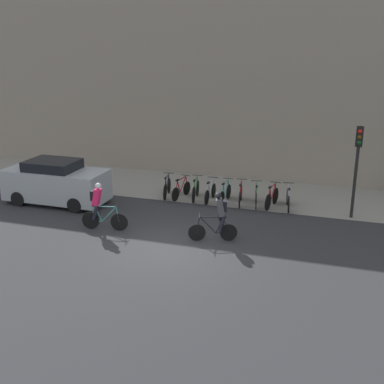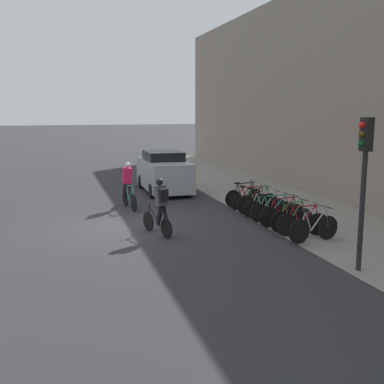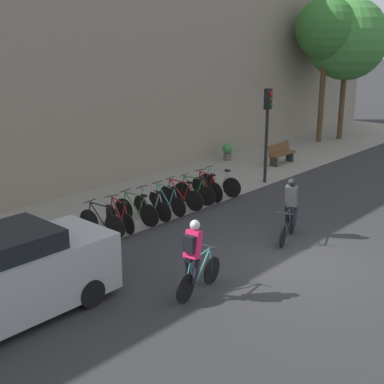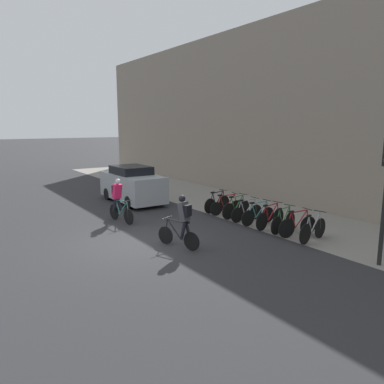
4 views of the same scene
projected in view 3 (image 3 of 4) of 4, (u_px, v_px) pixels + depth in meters
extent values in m
plane|color=#2B2B2D|center=(293.00, 263.00, 13.43)|extent=(200.00, 200.00, 0.00)
cube|color=gray|center=(118.00, 206.00, 17.75)|extent=(44.00, 4.50, 0.01)
cube|color=gray|center=(63.00, 62.00, 18.06)|extent=(44.00, 0.60, 9.15)
cylinder|color=black|center=(212.00, 270.00, 12.27)|extent=(0.65, 0.13, 0.65)
cylinder|color=black|center=(185.00, 288.00, 11.41)|extent=(0.65, 0.13, 0.65)
cylinder|color=teal|center=(203.00, 265.00, 11.90)|extent=(0.59, 0.13, 0.62)
cylinder|color=teal|center=(193.00, 272.00, 11.58)|extent=(0.28, 0.08, 0.58)
cylinder|color=teal|center=(200.00, 255.00, 11.72)|extent=(0.80, 0.16, 0.07)
cylinder|color=teal|center=(191.00, 285.00, 11.58)|extent=(0.44, 0.10, 0.05)
cylinder|color=teal|center=(188.00, 275.00, 11.40)|extent=(0.23, 0.06, 0.56)
cylinder|color=teal|center=(211.00, 259.00, 12.15)|extent=(0.13, 0.05, 0.59)
cylinder|color=black|center=(210.00, 246.00, 12.02)|extent=(0.10, 0.46, 0.03)
cube|color=black|center=(190.00, 260.00, 11.39)|extent=(0.21, 0.11, 0.06)
cube|color=#EA1E56|center=(193.00, 244.00, 11.38)|extent=(0.36, 0.36, 0.63)
sphere|color=silver|center=(195.00, 225.00, 11.32)|extent=(0.25, 0.25, 0.22)
cylinder|color=black|center=(196.00, 271.00, 11.44)|extent=(0.29, 0.15, 0.56)
cylinder|color=black|center=(187.00, 268.00, 11.56)|extent=(0.25, 0.14, 0.56)
cube|color=black|center=(189.00, 244.00, 11.25)|extent=(0.18, 0.28, 0.36)
cylinder|color=black|center=(283.00, 236.00, 14.36)|extent=(0.58, 0.22, 0.60)
cylinder|color=black|center=(292.00, 224.00, 15.31)|extent=(0.58, 0.22, 0.60)
cylinder|color=black|center=(287.00, 222.00, 14.60)|extent=(0.58, 0.23, 0.62)
cylinder|color=black|center=(290.00, 218.00, 14.96)|extent=(0.27, 0.12, 0.58)
cylinder|color=black|center=(288.00, 211.00, 14.63)|extent=(0.78, 0.29, 0.07)
cylinder|color=black|center=(291.00, 226.00, 15.13)|extent=(0.42, 0.17, 0.05)
cylinder|color=black|center=(292.00, 216.00, 15.15)|extent=(0.22, 0.10, 0.56)
cylinder|color=black|center=(284.00, 226.00, 14.31)|extent=(0.13, 0.07, 0.59)
cylinder|color=black|center=(285.00, 214.00, 14.26)|extent=(0.17, 0.45, 0.03)
cube|color=black|center=(292.00, 206.00, 14.97)|extent=(0.22, 0.14, 0.06)
cube|color=#3D3D42|center=(292.00, 196.00, 14.79)|extent=(0.40, 0.40, 0.63)
sphere|color=black|center=(292.00, 182.00, 14.60)|extent=(0.28, 0.28, 0.22)
cylinder|color=black|center=(287.00, 214.00, 15.04)|extent=(0.30, 0.19, 0.56)
cylinder|color=black|center=(295.00, 215.00, 14.96)|extent=(0.26, 0.18, 0.56)
cube|color=black|center=(293.00, 193.00, 14.90)|extent=(0.21, 0.29, 0.36)
cylinder|color=black|center=(89.00, 221.00, 15.41)|extent=(0.15, 0.68, 0.68)
cylinder|color=black|center=(115.00, 227.00, 14.92)|extent=(0.15, 0.68, 0.68)
cylinder|color=black|center=(97.00, 214.00, 15.16)|extent=(0.13, 0.54, 0.62)
cylinder|color=black|center=(107.00, 216.00, 14.98)|extent=(0.08, 0.26, 0.58)
cylinder|color=black|center=(100.00, 205.00, 15.03)|extent=(0.17, 0.72, 0.07)
cylinder|color=black|center=(110.00, 226.00, 15.02)|extent=(0.10, 0.39, 0.05)
cylinder|color=black|center=(112.00, 217.00, 14.88)|extent=(0.07, 0.21, 0.56)
cylinder|color=black|center=(89.00, 212.00, 15.31)|extent=(0.06, 0.12, 0.58)
cylinder|color=black|center=(90.00, 201.00, 15.19)|extent=(0.46, 0.11, 0.03)
cube|color=black|center=(109.00, 206.00, 14.84)|extent=(0.11, 0.21, 0.06)
cylinder|color=black|center=(111.00, 215.00, 16.03)|extent=(0.14, 0.60, 0.60)
cylinder|color=black|center=(129.00, 224.00, 15.26)|extent=(0.14, 0.60, 0.60)
cylinder|color=maroon|center=(117.00, 209.00, 15.68)|extent=(0.14, 0.55, 0.62)
cylinder|color=maroon|center=(123.00, 213.00, 15.41)|extent=(0.09, 0.26, 0.58)
cylinder|color=maroon|center=(118.00, 201.00, 15.52)|extent=(0.17, 0.74, 0.07)
cylinder|color=maroon|center=(125.00, 223.00, 15.42)|extent=(0.10, 0.40, 0.05)
cylinder|color=maroon|center=(127.00, 214.00, 15.25)|extent=(0.07, 0.21, 0.56)
cylinder|color=maroon|center=(111.00, 206.00, 15.91)|extent=(0.06, 0.12, 0.58)
cylinder|color=black|center=(112.00, 196.00, 15.79)|extent=(0.46, 0.11, 0.03)
cube|color=black|center=(125.00, 203.00, 15.23)|extent=(0.11, 0.21, 0.06)
cylinder|color=black|center=(124.00, 209.00, 16.37)|extent=(0.13, 0.70, 0.70)
cylinder|color=black|center=(149.00, 216.00, 15.83)|extent=(0.13, 0.70, 0.70)
cylinder|color=#2D6B33|center=(132.00, 203.00, 16.10)|extent=(0.11, 0.55, 0.62)
cylinder|color=#2D6B33|center=(141.00, 205.00, 15.91)|extent=(0.07, 0.26, 0.58)
cylinder|color=#2D6B33|center=(134.00, 194.00, 15.96)|extent=(0.14, 0.74, 0.07)
cylinder|color=#2D6B33|center=(144.00, 215.00, 15.94)|extent=(0.09, 0.40, 0.05)
cylinder|color=#2D6B33|center=(147.00, 206.00, 15.80)|extent=(0.06, 0.21, 0.56)
cylinder|color=#2D6B33|center=(124.00, 201.00, 16.26)|extent=(0.05, 0.12, 0.58)
cylinder|color=black|center=(125.00, 191.00, 16.15)|extent=(0.46, 0.09, 0.03)
cube|color=black|center=(144.00, 196.00, 15.76)|extent=(0.11, 0.21, 0.06)
cylinder|color=black|center=(141.00, 205.00, 16.91)|extent=(0.04, 0.62, 0.62)
cylinder|color=black|center=(164.00, 212.00, 16.24)|extent=(0.04, 0.62, 0.62)
cylinder|color=#99999E|center=(148.00, 199.00, 16.60)|extent=(0.04, 0.57, 0.62)
cylinder|color=#99999E|center=(157.00, 202.00, 16.36)|extent=(0.04, 0.27, 0.58)
cylinder|color=#99999E|center=(151.00, 191.00, 16.45)|extent=(0.04, 0.77, 0.07)
cylinder|color=#99999E|center=(159.00, 211.00, 16.38)|extent=(0.03, 0.42, 0.05)
cylinder|color=#99999E|center=(162.00, 203.00, 16.23)|extent=(0.03, 0.22, 0.56)
cylinder|color=#99999E|center=(141.00, 197.00, 16.80)|extent=(0.04, 0.12, 0.59)
cylinder|color=black|center=(142.00, 187.00, 16.68)|extent=(0.46, 0.03, 0.03)
cube|color=black|center=(159.00, 192.00, 16.19)|extent=(0.08, 0.20, 0.06)
cylinder|color=black|center=(156.00, 200.00, 17.40)|extent=(0.06, 0.64, 0.64)
cylinder|color=black|center=(179.00, 207.00, 16.69)|extent=(0.06, 0.64, 0.64)
cylinder|color=teal|center=(163.00, 194.00, 17.08)|extent=(0.06, 0.58, 0.62)
cylinder|color=teal|center=(172.00, 197.00, 16.82)|extent=(0.05, 0.27, 0.58)
cylinder|color=teal|center=(166.00, 186.00, 16.92)|extent=(0.07, 0.78, 0.07)
cylinder|color=teal|center=(174.00, 206.00, 16.84)|extent=(0.05, 0.42, 0.05)
cylinder|color=teal|center=(176.00, 198.00, 16.68)|extent=(0.04, 0.22, 0.56)
cylinder|color=teal|center=(157.00, 192.00, 17.28)|extent=(0.04, 0.12, 0.59)
cylinder|color=black|center=(157.00, 182.00, 17.16)|extent=(0.46, 0.05, 0.03)
cube|color=black|center=(174.00, 188.00, 16.65)|extent=(0.09, 0.20, 0.06)
cylinder|color=black|center=(168.00, 195.00, 17.79)|extent=(0.14, 0.68, 0.69)
cylinder|color=black|center=(194.00, 201.00, 17.23)|extent=(0.14, 0.68, 0.69)
cylinder|color=maroon|center=(177.00, 189.00, 17.52)|extent=(0.12, 0.58, 0.62)
cylinder|color=maroon|center=(187.00, 191.00, 17.31)|extent=(0.08, 0.27, 0.58)
cylinder|color=maroon|center=(180.00, 181.00, 17.37)|extent=(0.15, 0.78, 0.07)
cylinder|color=maroon|center=(189.00, 200.00, 17.34)|extent=(0.09, 0.42, 0.05)
cylinder|color=maroon|center=(192.00, 192.00, 17.20)|extent=(0.06, 0.22, 0.56)
cylinder|color=maroon|center=(169.00, 187.00, 17.68)|extent=(0.05, 0.12, 0.59)
cylinder|color=black|center=(170.00, 178.00, 17.56)|extent=(0.46, 0.10, 0.03)
cube|color=black|center=(190.00, 182.00, 17.16)|extent=(0.11, 0.21, 0.06)
cylinder|color=black|center=(182.00, 192.00, 18.21)|extent=(0.16, 0.66, 0.67)
cylinder|color=black|center=(207.00, 196.00, 17.75)|extent=(0.16, 0.66, 0.67)
cylinder|color=#2D6B33|center=(190.00, 185.00, 17.97)|extent=(0.14, 0.52, 0.62)
cylinder|color=#2D6B33|center=(200.00, 187.00, 17.80)|extent=(0.09, 0.25, 0.58)
cylinder|color=#2D6B33|center=(193.00, 178.00, 17.84)|extent=(0.17, 0.70, 0.07)
cylinder|color=#2D6B33|center=(202.00, 195.00, 17.84)|extent=(0.10, 0.38, 0.05)
cylinder|color=#2D6B33|center=(204.00, 188.00, 17.71)|extent=(0.07, 0.20, 0.56)
cylinder|color=#2D6B33|center=(183.00, 184.00, 18.11)|extent=(0.06, 0.12, 0.58)
cylinder|color=black|center=(184.00, 175.00, 18.00)|extent=(0.46, 0.12, 0.03)
cube|color=black|center=(202.00, 178.00, 17.66)|extent=(0.12, 0.21, 0.06)
cylinder|color=black|center=(198.00, 187.00, 18.80)|extent=(0.15, 0.68, 0.69)
cylinder|color=black|center=(216.00, 193.00, 18.09)|extent=(0.15, 0.68, 0.69)
cylinder|color=maroon|center=(204.00, 181.00, 18.48)|extent=(0.13, 0.52, 0.62)
cylinder|color=maroon|center=(211.00, 183.00, 18.22)|extent=(0.08, 0.25, 0.58)
cylinder|color=maroon|center=(206.00, 173.00, 18.32)|extent=(0.16, 0.70, 0.07)
cylinder|color=maroon|center=(212.00, 192.00, 18.23)|extent=(0.10, 0.38, 0.05)
cylinder|color=maroon|center=(214.00, 184.00, 18.07)|extent=(0.07, 0.20, 0.56)
cylinder|color=maroon|center=(199.00, 179.00, 18.69)|extent=(0.05, 0.12, 0.58)
cylinder|color=black|center=(200.00, 170.00, 18.57)|extent=(0.46, 0.11, 0.03)
cube|color=black|center=(213.00, 175.00, 18.04)|extent=(0.11, 0.21, 0.06)
cylinder|color=black|center=(207.00, 183.00, 19.17)|extent=(0.16, 0.70, 0.71)
cylinder|color=black|center=(232.00, 188.00, 18.65)|extent=(0.16, 0.70, 0.71)
cylinder|color=#99999E|center=(215.00, 177.00, 18.91)|extent=(0.14, 0.56, 0.62)
cylinder|color=#99999E|center=(225.00, 179.00, 18.72)|extent=(0.08, 0.27, 0.58)
cylinder|color=#99999E|center=(218.00, 170.00, 18.77)|extent=(0.17, 0.75, 0.07)
cylinder|color=#99999E|center=(227.00, 187.00, 18.76)|extent=(0.10, 0.41, 0.05)
cylinder|color=#99999E|center=(230.00, 180.00, 18.62)|extent=(0.07, 0.22, 0.56)
cylinder|color=#99999E|center=(208.00, 176.00, 19.07)|extent=(0.06, 0.12, 0.59)
cylinder|color=black|center=(209.00, 167.00, 18.95)|extent=(0.46, 0.11, 0.03)
cube|color=black|center=(228.00, 170.00, 18.57)|extent=(0.11, 0.21, 0.06)
cylinder|color=black|center=(266.00, 137.00, 20.11)|extent=(0.12, 0.12, 3.57)
cube|color=black|center=(268.00, 99.00, 19.70)|extent=(0.26, 0.20, 0.76)
sphere|color=red|center=(271.00, 94.00, 19.56)|extent=(0.15, 0.15, 0.15)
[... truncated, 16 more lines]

